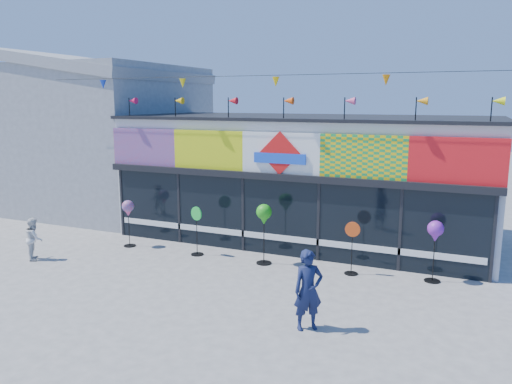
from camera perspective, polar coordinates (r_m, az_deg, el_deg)
The scene contains 10 objects.
ground at distance 12.30m, azimuth -3.05°, elevation -11.63°, with size 80.00×80.00×0.00m, color slate.
kite_shop at distance 17.12m, azimuth 5.75°, elevation 1.76°, with size 16.00×5.70×5.31m.
neighbour_building at distance 22.93m, azimuth -18.01°, elevation 6.42°, with size 8.18×7.20×6.87m.
spinner_0 at distance 16.33m, azimuth -14.41°, elevation -1.96°, with size 0.38×0.38×1.50m.
spinner_1 at distance 15.14m, azimuth -6.79°, elevation -4.28°, with size 0.41×0.38×1.49m.
spinner_2 at distance 14.09m, azimuth 0.92°, elevation -2.79°, with size 0.44×0.44×1.74m.
spinner_3 at distance 13.65m, azimuth 10.91°, elevation -6.16°, with size 0.41×0.37×1.44m.
spinner_4 at distance 13.51m, azimuth 19.81°, elevation -4.44°, with size 0.41×0.41×1.62m.
adult_man at distance 10.34m, azimuth 5.99°, elevation -11.09°, with size 0.61×0.40×1.67m, color #151D42.
child at distance 16.09m, azimuth -24.01°, elevation -4.87°, with size 0.60×0.35×1.24m, color silver.
Camera 1 is at (5.10, -10.19, 4.63)m, focal length 35.00 mm.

